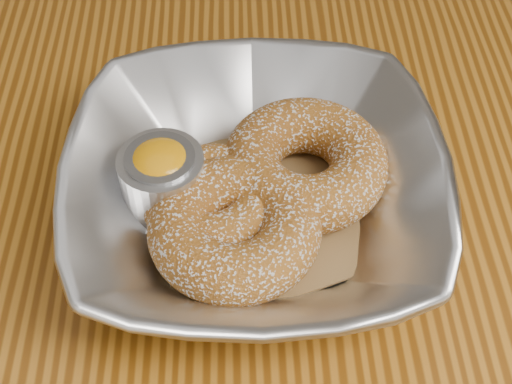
{
  "coord_description": "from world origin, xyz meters",
  "views": [
    {
      "loc": [
        0.09,
        -0.35,
        1.14
      ],
      "look_at": [
        0.1,
        -0.05,
        0.78
      ],
      "focal_mm": 50.0,
      "sensor_mm": 36.0,
      "label": 1
    }
  ],
  "objects_px": {
    "table": "(140,245)",
    "ramekin": "(163,178)",
    "donut_front": "(235,228)",
    "donut_back": "(305,163)",
    "serving_bowl": "(256,191)",
    "donut_extra": "(212,201)"
  },
  "relations": [
    {
      "from": "table",
      "to": "ramekin",
      "type": "relative_size",
      "value": 21.09
    },
    {
      "from": "table",
      "to": "donut_front",
      "type": "height_order",
      "value": "donut_front"
    },
    {
      "from": "donut_back",
      "to": "table",
      "type": "bearing_deg",
      "value": 168.31
    },
    {
      "from": "ramekin",
      "to": "table",
      "type": "bearing_deg",
      "value": 129.45
    },
    {
      "from": "serving_bowl",
      "to": "donut_back",
      "type": "bearing_deg",
      "value": 35.49
    },
    {
      "from": "table",
      "to": "serving_bowl",
      "type": "xyz_separation_m",
      "value": [
        0.1,
        -0.05,
        0.13
      ]
    },
    {
      "from": "table",
      "to": "ramekin",
      "type": "height_order",
      "value": "ramekin"
    },
    {
      "from": "table",
      "to": "donut_front",
      "type": "distance_m",
      "value": 0.17
    },
    {
      "from": "serving_bowl",
      "to": "donut_back",
      "type": "relative_size",
      "value": 2.2
    },
    {
      "from": "ramekin",
      "to": "donut_front",
      "type": "bearing_deg",
      "value": -39.15
    },
    {
      "from": "table",
      "to": "serving_bowl",
      "type": "bearing_deg",
      "value": -28.2
    },
    {
      "from": "donut_back",
      "to": "donut_extra",
      "type": "height_order",
      "value": "donut_back"
    },
    {
      "from": "serving_bowl",
      "to": "ramekin",
      "type": "height_order",
      "value": "same"
    },
    {
      "from": "table",
      "to": "donut_extra",
      "type": "distance_m",
      "value": 0.15
    },
    {
      "from": "serving_bowl",
      "to": "donut_back",
      "type": "height_order",
      "value": "serving_bowl"
    },
    {
      "from": "serving_bowl",
      "to": "donut_front",
      "type": "height_order",
      "value": "serving_bowl"
    },
    {
      "from": "donut_back",
      "to": "donut_front",
      "type": "height_order",
      "value": "same"
    },
    {
      "from": "donut_front",
      "to": "ramekin",
      "type": "bearing_deg",
      "value": 140.85
    },
    {
      "from": "table",
      "to": "donut_back",
      "type": "xyz_separation_m",
      "value": [
        0.13,
        -0.03,
        0.13
      ]
    },
    {
      "from": "donut_front",
      "to": "donut_extra",
      "type": "bearing_deg",
      "value": 119.82
    },
    {
      "from": "donut_extra",
      "to": "donut_back",
      "type": "bearing_deg",
      "value": 23.99
    },
    {
      "from": "donut_front",
      "to": "donut_back",
      "type": "bearing_deg",
      "value": 47.39
    }
  ]
}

